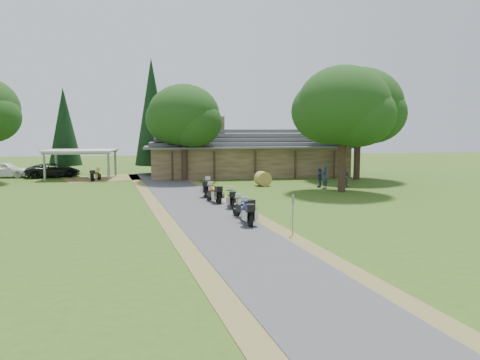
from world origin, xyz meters
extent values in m
plane|color=#335016|center=(0.00, 0.00, 0.00)|extent=(120.00, 120.00, 0.00)
plane|color=#3F3F41|center=(-0.50, 4.00, 0.00)|extent=(51.95, 51.95, 0.00)
imported|color=white|center=(-18.69, 25.06, 1.02)|extent=(2.94, 6.24, 2.03)
imported|color=black|center=(-13.93, 24.74, 1.08)|extent=(4.01, 6.09, 2.15)
imported|color=#2A3751|center=(10.42, 11.98, 1.12)|extent=(0.77, 0.77, 2.24)
imported|color=#2A3751|center=(12.39, 12.73, 1.10)|extent=(0.77, 0.71, 2.19)
imported|color=#2A3751|center=(10.38, 13.12, 0.98)|extent=(0.62, 0.68, 1.95)
cylinder|color=olive|center=(5.73, 14.61, 0.63)|extent=(1.42, 1.34, 1.25)
cone|color=black|center=(-3.97, 26.31, 6.20)|extent=(3.84, 3.84, 12.40)
cone|color=black|center=(-13.45, 28.39, 4.67)|extent=(3.50, 3.50, 9.33)
camera|label=1|loc=(-2.49, -24.98, 5.16)|focal=35.00mm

